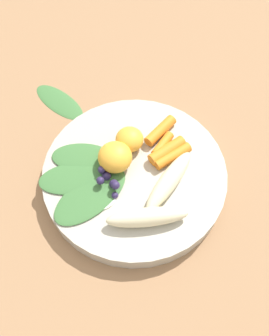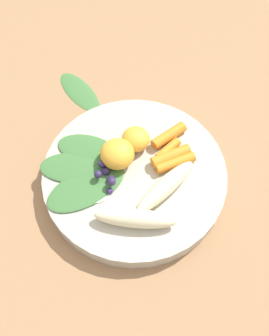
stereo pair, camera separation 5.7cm
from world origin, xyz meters
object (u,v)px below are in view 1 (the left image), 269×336
Objects in this scene: banana_peeled_right at (147,217)px; orange_segment_near at (115,158)px; kale_leaf_stray at (59,101)px; banana_peeled_left at (170,178)px; bowl at (134,176)px.

banana_peeled_right is 0.11m from orange_segment_near.
banana_peeled_right is at bearing 163.77° from kale_leaf_stray.
banana_peeled_right is (0.01, 0.07, 0.00)m from banana_peeled_left.
orange_segment_near reaches higher than banana_peeled_right.
banana_peeled_left is at bearing 177.58° from kale_leaf_stray.
banana_peeled_right reaches higher than kale_leaf_stray.
banana_peeled_left reaches higher than bowl.
orange_segment_near reaches higher than bowl.
banana_peeled_right is at bearing 127.17° from bowl.
orange_segment_near is 0.46× the size of kale_leaf_stray.
orange_segment_near is at bearing 103.05° from banana_peeled_left.
kale_leaf_stray is at bearing 116.23° from banana_peeled_right.
kale_leaf_stray is (0.24, -0.16, -0.04)m from banana_peeled_right.
kale_leaf_stray is (0.19, -0.09, -0.01)m from bowl.
bowl is 5.44× the size of orange_segment_near.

